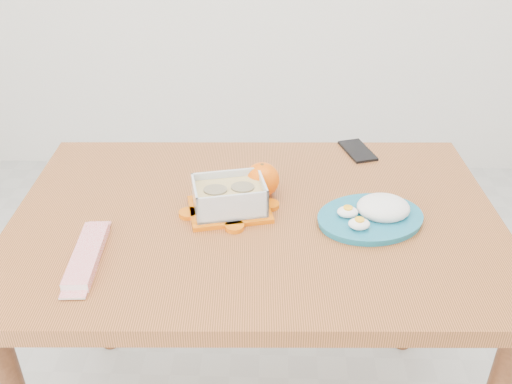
{
  "coord_description": "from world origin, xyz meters",
  "views": [
    {
      "loc": [
        -0.06,
        -0.98,
        1.48
      ],
      "look_at": [
        -0.1,
        0.12,
        0.81
      ],
      "focal_mm": 40.0,
      "sensor_mm": 36.0,
      "label": 1
    }
  ],
  "objects_px": {
    "food_container": "(229,197)",
    "dining_table": "(256,251)",
    "orange_fruit": "(262,180)",
    "smartphone": "(358,151)",
    "rice_plate": "(375,213)"
  },
  "relations": [
    {
      "from": "dining_table",
      "to": "food_container",
      "type": "distance_m",
      "value": 0.16
    },
    {
      "from": "rice_plate",
      "to": "smartphone",
      "type": "relative_size",
      "value": 2.33
    },
    {
      "from": "food_container",
      "to": "smartphone",
      "type": "height_order",
      "value": "food_container"
    },
    {
      "from": "smartphone",
      "to": "food_container",
      "type": "bearing_deg",
      "value": -154.33
    },
    {
      "from": "orange_fruit",
      "to": "rice_plate",
      "type": "bearing_deg",
      "value": -22.29
    },
    {
      "from": "dining_table",
      "to": "smartphone",
      "type": "height_order",
      "value": "smartphone"
    },
    {
      "from": "dining_table",
      "to": "orange_fruit",
      "type": "relative_size",
      "value": 13.68
    },
    {
      "from": "orange_fruit",
      "to": "smartphone",
      "type": "bearing_deg",
      "value": 42.23
    },
    {
      "from": "dining_table",
      "to": "smartphone",
      "type": "xyz_separation_m",
      "value": [
        0.27,
        0.33,
        0.11
      ]
    },
    {
      "from": "food_container",
      "to": "smartphone",
      "type": "relative_size",
      "value": 1.62
    },
    {
      "from": "dining_table",
      "to": "rice_plate",
      "type": "distance_m",
      "value": 0.3
    },
    {
      "from": "food_container",
      "to": "orange_fruit",
      "type": "distance_m",
      "value": 0.11
    },
    {
      "from": "food_container",
      "to": "dining_table",
      "type": "bearing_deg",
      "value": -21.67
    },
    {
      "from": "food_container",
      "to": "orange_fruit",
      "type": "xyz_separation_m",
      "value": [
        0.07,
        0.08,
        0.0
      ]
    },
    {
      "from": "food_container",
      "to": "orange_fruit",
      "type": "height_order",
      "value": "orange_fruit"
    }
  ]
}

